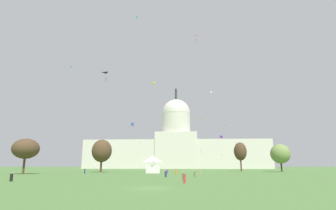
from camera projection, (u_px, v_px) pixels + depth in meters
The scene contains 30 objects.
ground_plane at pixel (149, 188), 32.47m from camera, with size 800.00×800.00×0.00m, color #4C7538.
capitol_building at pixel (176, 147), 208.50m from camera, with size 141.18×24.07×63.60m.
event_tent at pixel (153, 164), 93.28m from camera, with size 5.61×5.85×5.88m.
tree_west_far at pixel (26, 149), 84.41m from camera, with size 10.16×10.29×10.95m.
tree_east_mid at pixel (240, 152), 119.94m from camera, with size 7.56×7.85×12.75m.
tree_east_near at pixel (280, 154), 113.10m from camera, with size 10.61×10.38×11.47m.
tree_west_near at pixel (102, 151), 105.22m from camera, with size 9.72×9.51×12.62m.
person_navy_front_right at pixel (166, 174), 61.98m from camera, with size 0.61×0.61×1.64m.
person_navy_deep_crowd at pixel (85, 171), 87.95m from camera, with size 0.47×0.47×1.66m.
person_olive_front_left at pixel (183, 176), 51.78m from camera, with size 0.48×0.48×1.47m.
person_orange_mid_center at pixel (176, 172), 79.27m from camera, with size 0.46×0.46×1.74m.
person_purple_lawn_far_left at pixel (167, 171), 86.61m from camera, with size 0.63×0.63×1.55m.
person_tan_near_tree_west at pixel (201, 172), 72.17m from camera, with size 0.40×0.40×1.68m.
person_black_aisle_center at pixel (11, 177), 46.08m from camera, with size 0.67×0.67×1.49m.
person_olive_near_tree_east at pixel (195, 174), 64.52m from camera, with size 0.45×0.45×1.54m.
person_red_near_tent at pixel (185, 179), 41.21m from camera, with size 0.51×0.51×1.49m.
kite_orange_low at pixel (131, 154), 171.18m from camera, with size 1.01×1.29×3.49m.
kite_violet_low at pixel (221, 137), 114.60m from camera, with size 1.23×1.27×1.26m.
kite_white_high at pixel (211, 92), 162.41m from camera, with size 1.18×1.22×2.51m.
kite_green_mid at pixel (224, 127), 141.48m from camera, with size 1.48×1.63×3.66m.
kite_turquoise_high at pixel (137, 17), 102.39m from camera, with size 0.63×0.42×1.15m.
kite_black_mid at pixel (106, 75), 81.59m from camera, with size 1.94×1.28×2.48m.
kite_gold_low at pixel (221, 155), 183.60m from camera, with size 0.57×0.39×2.74m.
kite_cyan_high at pixel (72, 68), 104.65m from camera, with size 1.16×1.67×2.88m.
kite_red_low at pixel (140, 143), 176.72m from camera, with size 1.22×0.82×0.28m.
kite_magenta_low at pixel (200, 150), 168.98m from camera, with size 1.62×1.29×4.06m.
kite_yellow_high at pixel (153, 83), 127.11m from camera, with size 1.15×1.18×1.03m.
kite_lime_mid at pixel (202, 119), 139.46m from camera, with size 0.92×0.93×4.10m.
kite_pink_high at pixel (196, 37), 94.06m from camera, with size 1.78×1.10×2.50m.
kite_blue_mid at pixel (133, 124), 108.33m from camera, with size 1.34×1.34×2.87m.
Camera 1 is at (4.40, -33.69, 2.76)m, focal length 28.58 mm.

